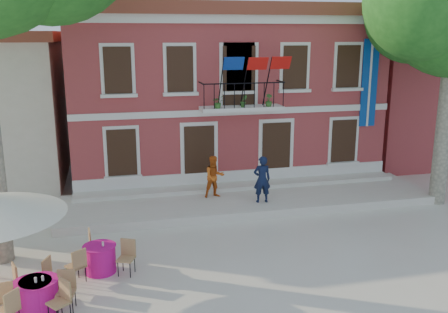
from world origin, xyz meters
TOP-DOWN VIEW (x-y plane):
  - ground at (0.00, 0.00)m, footprint 90.00×90.00m
  - main_building at (2.00, 9.99)m, footprint 13.50×9.59m
  - neighbor_east at (14.00, 11.00)m, footprint 9.40×9.40m
  - terrace at (2.00, 4.40)m, footprint 14.00×3.40m
  - pedestrian_navy at (2.28, 3.66)m, footprint 0.66×0.45m
  - pedestrian_orange at (0.71, 4.62)m, footprint 0.84×0.69m
  - cafe_table_0 at (-3.47, -0.04)m, footprint 1.86×1.71m
  - cafe_table_1 at (-4.98, -1.74)m, footprint 1.74×1.85m
  - cafe_table_2 at (-4.82, -1.69)m, footprint 1.74×1.85m

SIDE VIEW (x-z plane):
  - ground at x=0.00m, z-range 0.00..0.00m
  - terrace at x=2.00m, z-range 0.00..0.30m
  - cafe_table_0 at x=-3.47m, z-range -0.05..0.90m
  - cafe_table_1 at x=-4.98m, z-range -0.05..0.90m
  - cafe_table_2 at x=-4.82m, z-range -0.05..0.90m
  - pedestrian_orange at x=0.71m, z-range 0.30..1.90m
  - pedestrian_navy at x=2.28m, z-range 0.30..2.03m
  - neighbor_east at x=14.00m, z-range 0.02..6.42m
  - main_building at x=2.00m, z-range 0.03..7.53m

